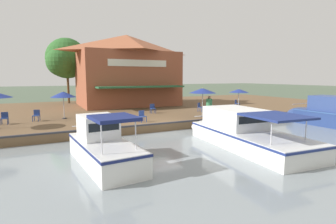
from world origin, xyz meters
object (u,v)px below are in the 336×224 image
at_px(patio_umbrella_back_row, 203,91).
at_px(patio_umbrella_mid_patio_right, 63,94).
at_px(person_near_entrance, 209,104).
at_px(motorboat_far_downstream, 239,131).
at_px(cafe_chair_under_first_umbrella, 142,116).
at_px(motorboat_fourth_along, 101,145).
at_px(patio_umbrella_mid_patio_left, 239,91).
at_px(cafe_chair_facing_river, 153,108).
at_px(cafe_chair_back_row_seat, 5,118).
at_px(motorboat_nearest_quay, 336,115).
at_px(cafe_chair_mid_patio, 237,103).
at_px(cafe_chair_beside_entrance, 36,115).
at_px(cafe_chair_far_corner_seat, 200,107).
at_px(waterfront_restaurant, 127,70).
at_px(tree_downstream_bank, 65,59).

bearing_deg(patio_umbrella_back_row, patio_umbrella_mid_patio_right, -111.15).
bearing_deg(person_near_entrance, motorboat_far_downstream, -20.42).
relative_size(cafe_chair_under_first_umbrella, motorboat_fourth_along, 0.13).
height_order(cafe_chair_under_first_umbrella, person_near_entrance, person_near_entrance).
bearing_deg(motorboat_fourth_along, patio_umbrella_back_row, 122.64).
bearing_deg(person_near_entrance, patio_umbrella_mid_patio_left, 103.00).
bearing_deg(person_near_entrance, cafe_chair_facing_river, -144.14).
distance_m(cafe_chair_back_row_seat, motorboat_nearest_quay, 24.71).
distance_m(patio_umbrella_back_row, motorboat_fourth_along, 11.86).
relative_size(patio_umbrella_mid_patio_right, cafe_chair_mid_patio, 2.61).
distance_m(motorboat_nearest_quay, motorboat_far_downstream, 10.50).
distance_m(patio_umbrella_mid_patio_right, motorboat_far_downstream, 13.80).
height_order(cafe_chair_beside_entrance, cafe_chair_facing_river, same).
distance_m(cafe_chair_far_corner_seat, person_near_entrance, 3.73).
xyz_separation_m(cafe_chair_beside_entrance, motorboat_fourth_along, (10.08, 2.60, -0.25)).
xyz_separation_m(patio_umbrella_mid_patio_right, cafe_chair_back_row_seat, (0.76, -4.00, -1.47)).
height_order(patio_umbrella_mid_patio_left, cafe_chair_under_first_umbrella, patio_umbrella_mid_patio_left).
distance_m(cafe_chair_far_corner_seat, motorboat_fourth_along, 14.73).
distance_m(cafe_chair_far_corner_seat, motorboat_far_downstream, 10.27).
bearing_deg(patio_umbrella_mid_patio_right, motorboat_far_downstream, 38.14).
relative_size(cafe_chair_far_corner_seat, cafe_chair_facing_river, 1.00).
xyz_separation_m(waterfront_restaurant, cafe_chair_facing_river, (8.22, -0.28, -3.68)).
bearing_deg(cafe_chair_back_row_seat, cafe_chair_facing_river, 92.73).
bearing_deg(person_near_entrance, cafe_chair_beside_entrance, -108.71).
bearing_deg(motorboat_far_downstream, cafe_chair_beside_entrance, -135.14).
bearing_deg(tree_downstream_bank, motorboat_fourth_along, -2.30).
height_order(patio_umbrella_mid_patio_right, cafe_chair_back_row_seat, patio_umbrella_mid_patio_right).
relative_size(patio_umbrella_back_row, patio_umbrella_mid_patio_left, 1.08).
xyz_separation_m(cafe_chair_mid_patio, motorboat_nearest_quay, (9.89, 1.28, -0.15)).
height_order(waterfront_restaurant, cafe_chair_under_first_umbrella, waterfront_restaurant).
bearing_deg(motorboat_fourth_along, cafe_chair_far_corner_seat, 128.49).
distance_m(waterfront_restaurant, tree_downstream_bank, 8.09).
relative_size(motorboat_nearest_quay, tree_downstream_bank, 1.07).
distance_m(waterfront_restaurant, patio_umbrella_mid_patio_left, 13.70).
relative_size(patio_umbrella_back_row, cafe_chair_facing_river, 2.86).
bearing_deg(motorboat_far_downstream, patio_umbrella_mid_patio_right, -141.86).
bearing_deg(waterfront_restaurant, patio_umbrella_mid_patio_left, 30.27).
relative_size(cafe_chair_beside_entrance, cafe_chair_facing_river, 1.00).
distance_m(patio_umbrella_back_row, tree_downstream_bank, 19.42).
distance_m(patio_umbrella_mid_patio_right, cafe_chair_mid_patio, 17.71).
bearing_deg(patio_umbrella_mid_patio_right, cafe_chair_mid_patio, 89.65).
relative_size(motorboat_far_downstream, tree_downstream_bank, 1.15).
distance_m(cafe_chair_far_corner_seat, cafe_chair_mid_patio, 5.61).
bearing_deg(motorboat_nearest_quay, cafe_chair_beside_entrance, -114.93).
height_order(waterfront_restaurant, person_near_entrance, waterfront_restaurant).
relative_size(waterfront_restaurant, patio_umbrella_back_row, 4.65).
relative_size(cafe_chair_mid_patio, motorboat_fourth_along, 0.13).
bearing_deg(waterfront_restaurant, cafe_chair_far_corner_seat, 24.91).
distance_m(cafe_chair_under_first_umbrella, motorboat_nearest_quay, 15.06).
bearing_deg(waterfront_restaurant, cafe_chair_facing_river, -1.95).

